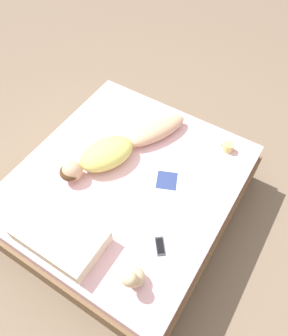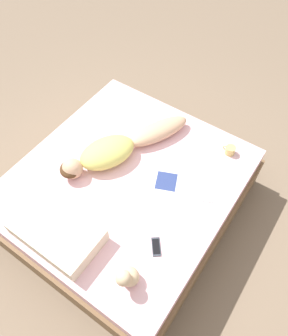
{
  "view_description": "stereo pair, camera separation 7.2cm",
  "coord_description": "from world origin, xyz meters",
  "px_view_note": "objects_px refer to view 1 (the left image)",
  "views": [
    {
      "loc": [
        -0.99,
        1.27,
        2.89
      ],
      "look_at": [
        -0.1,
        -0.14,
        0.58
      ],
      "focal_mm": 35.0,
      "sensor_mm": 36.0,
      "label": 1
    },
    {
      "loc": [
        -1.05,
        1.23,
        2.89
      ],
      "look_at": [
        -0.1,
        -0.14,
        0.58
      ],
      "focal_mm": 35.0,
      "sensor_mm": 36.0,
      "label": 2
    }
  ],
  "objects_px": {
    "person": "(118,148)",
    "cell_phone": "(160,246)",
    "coffee_mug": "(228,147)",
    "open_magazine": "(182,183)"
  },
  "relations": [
    {
      "from": "coffee_mug",
      "to": "open_magazine",
      "type": "bearing_deg",
      "value": 71.17
    },
    {
      "from": "open_magazine",
      "to": "coffee_mug",
      "type": "xyz_separation_m",
      "value": [
        -0.19,
        -0.55,
        0.04
      ]
    },
    {
      "from": "cell_phone",
      "to": "person",
      "type": "bearing_deg",
      "value": -74.8
    },
    {
      "from": "open_magazine",
      "to": "cell_phone",
      "type": "height_order",
      "value": "same"
    },
    {
      "from": "person",
      "to": "cell_phone",
      "type": "relative_size",
      "value": 7.99
    },
    {
      "from": "open_magazine",
      "to": "cell_phone",
      "type": "bearing_deg",
      "value": 79.53
    },
    {
      "from": "open_magazine",
      "to": "coffee_mug",
      "type": "distance_m",
      "value": 0.58
    },
    {
      "from": "person",
      "to": "open_magazine",
      "type": "xyz_separation_m",
      "value": [
        -0.64,
        -0.03,
        -0.08
      ]
    },
    {
      "from": "cell_phone",
      "to": "coffee_mug",
      "type": "bearing_deg",
      "value": -131.35
    },
    {
      "from": "coffee_mug",
      "to": "cell_phone",
      "type": "distance_m",
      "value": 1.15
    }
  ]
}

